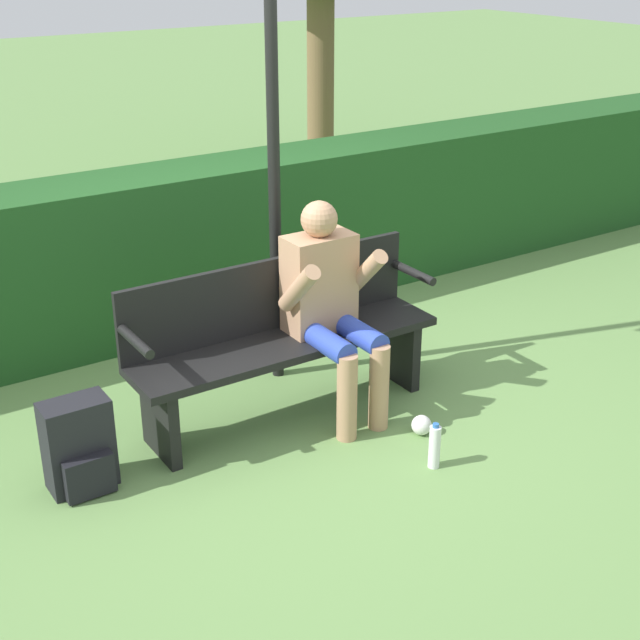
{
  "coord_description": "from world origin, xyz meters",
  "views": [
    {
      "loc": [
        -2.27,
        -3.8,
        2.53
      ],
      "look_at": [
        0.15,
        -0.1,
        0.59
      ],
      "focal_mm": 50.0,
      "sensor_mm": 36.0,
      "label": 1
    }
  ],
  "objects_px": {
    "park_bench": "(281,336)",
    "water_bottle": "(435,446)",
    "person_seated": "(330,301)",
    "signpost": "(274,127)",
    "backpack": "(79,447)"
  },
  "relations": [
    {
      "from": "park_bench",
      "to": "person_seated",
      "type": "height_order",
      "value": "person_seated"
    },
    {
      "from": "backpack",
      "to": "signpost",
      "type": "relative_size",
      "value": 0.18
    },
    {
      "from": "person_seated",
      "to": "backpack",
      "type": "bearing_deg",
      "value": 179.63
    },
    {
      "from": "park_bench",
      "to": "water_bottle",
      "type": "relative_size",
      "value": 7.07
    },
    {
      "from": "park_bench",
      "to": "person_seated",
      "type": "distance_m",
      "value": 0.34
    },
    {
      "from": "signpost",
      "to": "park_bench",
      "type": "bearing_deg",
      "value": -117.8
    },
    {
      "from": "backpack",
      "to": "park_bench",
      "type": "bearing_deg",
      "value": 5.44
    },
    {
      "from": "backpack",
      "to": "water_bottle",
      "type": "distance_m",
      "value": 1.77
    },
    {
      "from": "person_seated",
      "to": "water_bottle",
      "type": "bearing_deg",
      "value": -82.33
    },
    {
      "from": "backpack",
      "to": "water_bottle",
      "type": "bearing_deg",
      "value": -27.48
    },
    {
      "from": "water_bottle",
      "to": "signpost",
      "type": "height_order",
      "value": "signpost"
    },
    {
      "from": "park_bench",
      "to": "water_bottle",
      "type": "bearing_deg",
      "value": -69.63
    },
    {
      "from": "backpack",
      "to": "water_bottle",
      "type": "xyz_separation_m",
      "value": [
        1.56,
        -0.81,
        -0.1
      ]
    },
    {
      "from": "person_seated",
      "to": "water_bottle",
      "type": "relative_size",
      "value": 4.77
    },
    {
      "from": "person_seated",
      "to": "signpost",
      "type": "relative_size",
      "value": 0.45
    }
  ]
}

